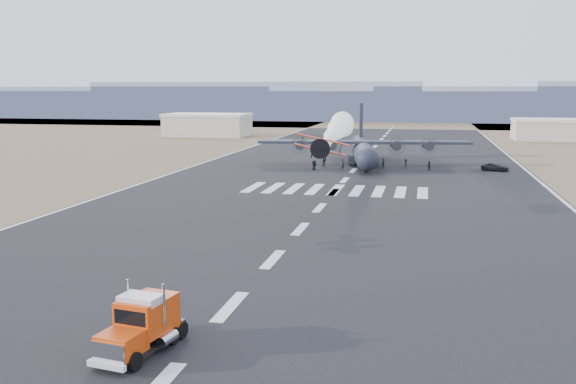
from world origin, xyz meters
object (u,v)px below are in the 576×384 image
(transport_aircraft, at_px, (363,149))
(crew_g, at_px, (343,164))
(crew_c, at_px, (405,164))
(crew_d, at_px, (362,164))
(crew_f, at_px, (315,165))
(crew_e, at_px, (313,165))
(support_vehicle, at_px, (495,167))
(crew_h, at_px, (429,166))
(semi_truck, at_px, (142,323))
(crew_a, at_px, (383,163))
(aerobatic_biplane, at_px, (321,146))
(hangar_right, at_px, (551,129))
(crew_b, at_px, (323,162))
(hangar_left, at_px, (208,125))

(transport_aircraft, bearing_deg, crew_g, -115.27)
(crew_c, distance_m, crew_d, 7.71)
(crew_f, bearing_deg, crew_e, -177.35)
(support_vehicle, xyz_separation_m, crew_h, (-11.29, -2.26, 0.19))
(semi_truck, distance_m, crew_a, 85.32)
(aerobatic_biplane, bearing_deg, semi_truck, -98.41)
(hangar_right, xyz_separation_m, transport_aircraft, (-45.27, -68.44, -0.11))
(crew_a, relative_size, crew_f, 1.05)
(aerobatic_biplane, relative_size, crew_d, 3.50)
(support_vehicle, xyz_separation_m, crew_e, (-31.05, -5.57, 0.19))
(aerobatic_biplane, distance_m, crew_h, 45.18)
(crew_b, height_order, crew_g, crew_g)
(hangar_left, bearing_deg, transport_aircraft, -50.27)
(crew_g, bearing_deg, hangar_left, -7.05)
(aerobatic_biplane, height_order, crew_b, aerobatic_biplane)
(crew_c, bearing_deg, crew_h, 53.85)
(crew_a, distance_m, crew_c, 4.01)
(hangar_left, height_order, crew_a, hangar_left)
(crew_a, height_order, crew_c, crew_c)
(hangar_right, xyz_separation_m, crew_e, (-52.94, -78.61, -2.17))
(transport_aircraft, height_order, crew_e, transport_aircraft)
(hangar_left, bearing_deg, crew_e, -58.53)
(crew_b, distance_m, crew_e, 5.31)
(crew_c, bearing_deg, transport_aircraft, -131.42)
(support_vehicle, height_order, crew_d, crew_d)
(semi_truck, xyz_separation_m, crew_e, (-4.44, 79.26, -0.72))
(hangar_left, relative_size, crew_d, 14.08)
(crew_d, distance_m, crew_h, 11.60)
(semi_truck, height_order, transport_aircraft, transport_aircraft)
(crew_b, distance_m, crew_h, 18.93)
(hangar_left, xyz_separation_m, crew_d, (53.23, -69.88, -2.54))
(hangar_left, height_order, transport_aircraft, transport_aircraft)
(aerobatic_biplane, relative_size, crew_b, 3.35)
(support_vehicle, bearing_deg, crew_a, 105.92)
(transport_aircraft, xyz_separation_m, crew_g, (-2.68, -8.77, -1.96))
(hangar_left, distance_m, crew_e, 86.34)
(hangar_left, height_order, crew_b, hangar_left)
(aerobatic_biplane, xyz_separation_m, crew_b, (-6.79, 44.90, -6.91))
(aerobatic_biplane, relative_size, crew_h, 3.62)
(transport_aircraft, xyz_separation_m, crew_f, (-7.56, -9.35, -2.09))
(crew_b, xyz_separation_m, crew_h, (18.83, -1.92, -0.07))
(aerobatic_biplane, bearing_deg, crew_a, 81.26)
(hangar_right, height_order, crew_g, hangar_right)
(crew_a, bearing_deg, transport_aircraft, -165.89)
(hangar_right, xyz_separation_m, semi_truck, (-48.50, -157.87, -1.45))
(crew_c, xyz_separation_m, crew_e, (-15.73, -5.27, -0.02))
(transport_aircraft, bearing_deg, aerobatic_biplane, -98.21)
(crew_b, bearing_deg, crew_f, 38.13)
(semi_truck, relative_size, crew_c, 4.20)
(crew_h, bearing_deg, hangar_left, -79.74)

